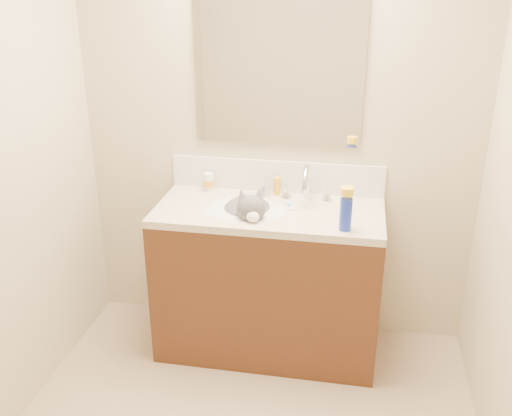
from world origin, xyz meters
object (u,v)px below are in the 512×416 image
at_px(basin, 246,221).
at_px(cat, 248,215).
at_px(vanity_cabinet, 268,283).
at_px(amber_bottle, 277,186).
at_px(faucet, 306,187).
at_px(spray_can, 346,214).
at_px(silver_jar, 265,190).
at_px(pill_bottle, 209,182).

height_order(basin, cat, cat).
xyz_separation_m(vanity_cabinet, amber_bottle, (0.01, 0.21, 0.50)).
relative_size(faucet, amber_bottle, 2.81).
xyz_separation_m(vanity_cabinet, faucet, (0.18, 0.14, 0.54)).
distance_m(vanity_cabinet, amber_bottle, 0.54).
relative_size(basin, amber_bottle, 4.52).
distance_m(vanity_cabinet, spray_can, 0.69).
relative_size(faucet, spray_can, 1.73).
relative_size(cat, silver_jar, 6.66).
distance_m(vanity_cabinet, silver_jar, 0.52).
bearing_deg(silver_jar, pill_bottle, 176.11).
bearing_deg(basin, cat, 26.16).
height_order(vanity_cabinet, spray_can, spray_can).
relative_size(vanity_cabinet, amber_bottle, 12.06).
distance_m(basin, silver_jar, 0.24).
xyz_separation_m(amber_bottle, spray_can, (0.39, -0.41, 0.03)).
bearing_deg(spray_can, pill_bottle, 153.05).
xyz_separation_m(faucet, cat, (-0.29, -0.16, -0.12)).
distance_m(vanity_cabinet, basin, 0.40).
xyz_separation_m(cat, amber_bottle, (0.12, 0.24, 0.08)).
height_order(vanity_cabinet, silver_jar, silver_jar).
bearing_deg(faucet, pill_bottle, 173.20).
distance_m(silver_jar, spray_can, 0.59).
distance_m(basin, pill_bottle, 0.37).
bearing_deg(amber_bottle, vanity_cabinet, -92.68).
xyz_separation_m(pill_bottle, silver_jar, (0.33, -0.02, -0.02)).
bearing_deg(spray_can, vanity_cabinet, 154.35).
bearing_deg(basin, faucet, 29.12).
bearing_deg(silver_jar, vanity_cabinet, -74.44).
bearing_deg(pill_bottle, amber_bottle, 1.56).
bearing_deg(cat, faucet, 10.12).
bearing_deg(amber_bottle, basin, -118.03).
distance_m(pill_bottle, spray_can, 0.88).
relative_size(vanity_cabinet, faucet, 4.29).
height_order(pill_bottle, silver_jar, pill_bottle).
height_order(cat, amber_bottle, cat).
relative_size(cat, spray_can, 2.62).
xyz_separation_m(basin, spray_can, (0.52, -0.16, 0.15)).
xyz_separation_m(silver_jar, amber_bottle, (0.06, 0.03, 0.02)).
height_order(vanity_cabinet, pill_bottle, pill_bottle).
xyz_separation_m(basin, pill_bottle, (-0.26, 0.23, 0.12)).
distance_m(faucet, silver_jar, 0.24).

